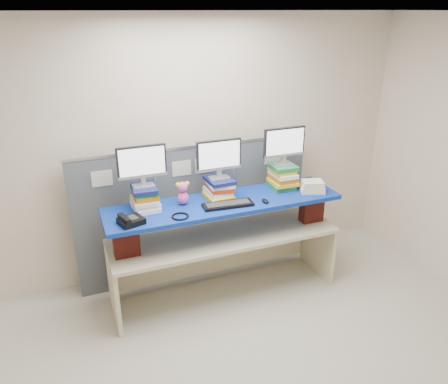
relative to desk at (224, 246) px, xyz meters
name	(u,v)px	position (x,y,z in m)	size (l,w,h in m)	color
room	(274,232)	(-0.14, -1.29, 0.84)	(5.00, 4.00, 2.80)	beige
cubicle_partition	(196,211)	(-0.14, 0.49, 0.21)	(2.60, 0.06, 1.53)	#484E55
desk	(224,246)	(0.00, 0.00, 0.00)	(2.32, 0.68, 0.71)	beige
brick_pier_left	(126,240)	(-0.98, -0.05, 0.30)	(0.24, 0.13, 0.32)	maroon
brick_pier_right	(312,207)	(0.98, -0.05, 0.30)	(0.24, 0.13, 0.32)	maroon
blue_board	(224,203)	(0.00, 0.00, 0.48)	(2.34, 0.58, 0.04)	navy
book_stack_left	(145,198)	(-0.75, 0.12, 0.62)	(0.25, 0.32, 0.22)	white
book_stack_center	(219,188)	(-0.01, 0.12, 0.61)	(0.27, 0.31, 0.20)	yellow
book_stack_right	(282,176)	(0.70, 0.12, 0.63)	(0.26, 0.31, 0.25)	#1F763B
monitor_left	(142,164)	(-0.75, 0.12, 0.95)	(0.45, 0.13, 0.39)	#A8A8AD
monitor_center	(219,157)	(-0.01, 0.12, 0.93)	(0.45, 0.13, 0.39)	#A8A8AD
monitor_right	(284,144)	(0.70, 0.12, 0.98)	(0.45, 0.13, 0.39)	#A8A8AD
keyboard	(228,205)	(0.00, -0.11, 0.52)	(0.50, 0.20, 0.03)	black
mouse	(265,201)	(0.37, -0.17, 0.52)	(0.06, 0.10, 0.03)	black
desk_phone	(130,220)	(-0.94, -0.15, 0.54)	(0.25, 0.23, 0.09)	black
headset	(180,216)	(-0.50, -0.18, 0.51)	(0.16, 0.16, 0.02)	black
plush_toy	(183,193)	(-0.39, 0.08, 0.62)	(0.14, 0.10, 0.23)	#E356A1
binder_stack	(312,187)	(0.94, -0.10, 0.56)	(0.29, 0.26, 0.12)	beige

